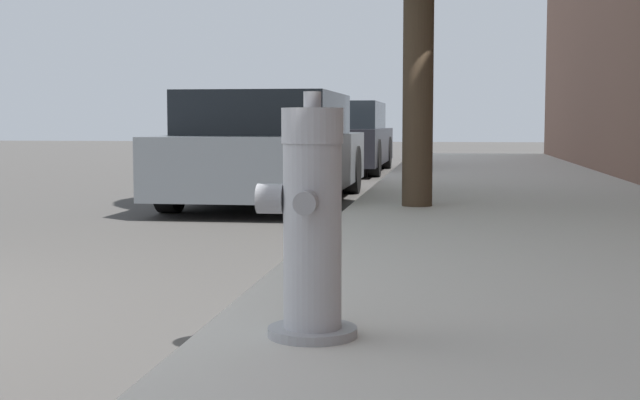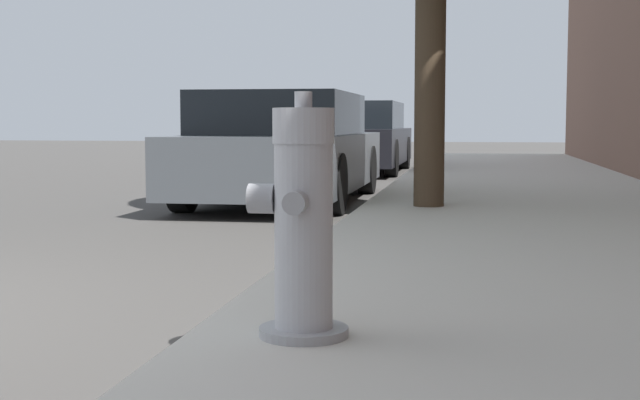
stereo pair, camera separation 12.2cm
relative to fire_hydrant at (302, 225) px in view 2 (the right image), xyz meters
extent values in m
cube|color=beige|center=(1.25, 0.32, -0.49)|extent=(3.38, 40.00, 0.14)
cylinder|color=#97979C|center=(0.00, 0.00, -0.40)|extent=(0.34, 0.34, 0.04)
cylinder|color=#B2B2B7|center=(0.00, 0.00, -0.04)|extent=(0.22, 0.22, 0.69)
cylinder|color=#B2B2B7|center=(0.00, 0.00, 0.37)|extent=(0.23, 0.23, 0.13)
cylinder|color=#97979C|center=(0.00, 0.00, 0.47)|extent=(0.07, 0.07, 0.06)
cylinder|color=#97979C|center=(0.00, -0.15, 0.10)|extent=(0.08, 0.08, 0.08)
cylinder|color=#97979C|center=(0.00, 0.15, 0.10)|extent=(0.08, 0.08, 0.08)
cylinder|color=#97979C|center=(-0.15, 0.00, 0.10)|extent=(0.10, 0.11, 0.11)
cube|color=#4C5156|center=(-1.56, 7.03, -0.07)|extent=(1.75, 4.50, 0.63)
cube|color=black|center=(-1.56, 6.85, 0.48)|extent=(1.61, 2.48, 0.48)
cylinder|color=black|center=(-2.36, 8.43, -0.24)|extent=(0.20, 0.63, 0.63)
cylinder|color=black|center=(-0.76, 8.43, -0.24)|extent=(0.20, 0.63, 0.63)
cylinder|color=black|center=(-2.36, 5.64, -0.24)|extent=(0.20, 0.63, 0.63)
cylinder|color=black|center=(-0.76, 5.64, -0.24)|extent=(0.20, 0.63, 0.63)
cube|color=black|center=(-1.56, 13.48, -0.05)|extent=(1.75, 4.57, 0.64)
cube|color=black|center=(-1.56, 13.30, 0.52)|extent=(1.61, 2.51, 0.49)
cylinder|color=black|center=(-2.35, 14.90, -0.23)|extent=(0.20, 0.65, 0.65)
cylinder|color=black|center=(-0.77, 14.90, -0.23)|extent=(0.20, 0.65, 0.65)
cylinder|color=black|center=(-2.35, 12.07, -0.23)|extent=(0.20, 0.65, 0.65)
cylinder|color=black|center=(-0.77, 12.07, -0.23)|extent=(0.20, 0.65, 0.65)
cylinder|color=#423323|center=(0.20, 5.34, 0.97)|extent=(0.29, 0.29, 2.77)
camera|label=1|loc=(0.50, -3.25, 0.38)|focal=50.00mm
camera|label=2|loc=(0.62, -3.23, 0.38)|focal=50.00mm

